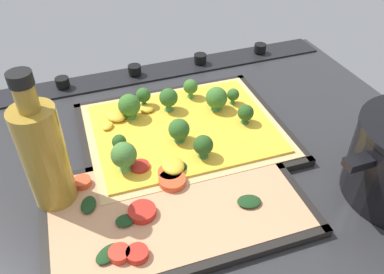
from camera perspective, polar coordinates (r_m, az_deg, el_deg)
ground_plane at (r=66.64cm, az=4.34°, el=-3.45°), size 75.91×67.21×3.00cm
stove_control_panel at (r=88.57cm, az=-3.46°, el=9.97°), size 72.87×7.00×2.60cm
baking_tray_front at (r=69.03cm, az=-1.18°, el=0.45°), size 35.83×29.34×1.30cm
broccoli_pizza at (r=68.03cm, az=-1.76°, el=1.52°), size 33.38×26.89×6.17cm
baking_tray_back at (r=56.83cm, az=-2.46°, el=-10.15°), size 37.46×23.52×1.30cm
veggie_pizza_back at (r=56.34cm, az=-2.99°, el=-9.66°), size 34.99×21.05×1.90cm
oil_bottle at (r=55.01cm, az=-20.65°, el=-2.76°), size 5.87×5.87×21.55cm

